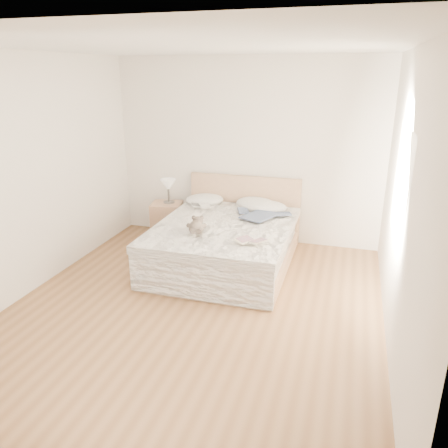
{
  "coord_description": "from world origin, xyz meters",
  "views": [
    {
      "loc": [
        1.53,
        -4.02,
        2.48
      ],
      "look_at": [
        0.01,
        1.05,
        0.62
      ],
      "focal_mm": 35.0,
      "sensor_mm": 36.0,
      "label": 1
    }
  ],
  "objects_px": {
    "table_lamp": "(168,186)",
    "photo_book": "(201,206)",
    "bed": "(226,243)",
    "teddy_bear": "(196,231)",
    "childrens_book": "(252,241)",
    "nightstand": "(167,220)"
  },
  "relations": [
    {
      "from": "nightstand",
      "to": "table_lamp",
      "type": "distance_m",
      "value": 0.55
    },
    {
      "from": "bed",
      "to": "table_lamp",
      "type": "relative_size",
      "value": 5.8
    },
    {
      "from": "nightstand",
      "to": "table_lamp",
      "type": "bearing_deg",
      "value": 43.3
    },
    {
      "from": "photo_book",
      "to": "nightstand",
      "type": "bearing_deg",
      "value": 128.38
    },
    {
      "from": "nightstand",
      "to": "bed",
      "type": "bearing_deg",
      "value": -31.09
    },
    {
      "from": "bed",
      "to": "table_lamp",
      "type": "bearing_deg",
      "value": 147.12
    },
    {
      "from": "nightstand",
      "to": "table_lamp",
      "type": "xyz_separation_m",
      "value": [
        0.03,
        0.03,
        0.55
      ]
    },
    {
      "from": "nightstand",
      "to": "photo_book",
      "type": "height_order",
      "value": "photo_book"
    },
    {
      "from": "table_lamp",
      "to": "teddy_bear",
      "type": "xyz_separation_m",
      "value": [
        0.91,
        -1.29,
        -0.18
      ]
    },
    {
      "from": "childrens_book",
      "to": "photo_book",
      "type": "bearing_deg",
      "value": 166.21
    },
    {
      "from": "table_lamp",
      "to": "childrens_book",
      "type": "bearing_deg",
      "value": -40.2
    },
    {
      "from": "nightstand",
      "to": "table_lamp",
      "type": "height_order",
      "value": "table_lamp"
    },
    {
      "from": "teddy_bear",
      "to": "bed",
      "type": "bearing_deg",
      "value": 51.09
    },
    {
      "from": "teddy_bear",
      "to": "nightstand",
      "type": "bearing_deg",
      "value": 109.26
    },
    {
      "from": "photo_book",
      "to": "childrens_book",
      "type": "height_order",
      "value": "same"
    },
    {
      "from": "bed",
      "to": "nightstand",
      "type": "relative_size",
      "value": 3.83
    },
    {
      "from": "bed",
      "to": "teddy_bear",
      "type": "height_order",
      "value": "bed"
    },
    {
      "from": "childrens_book",
      "to": "teddy_bear",
      "type": "relative_size",
      "value": 1.08
    },
    {
      "from": "table_lamp",
      "to": "bed",
      "type": "bearing_deg",
      "value": -32.88
    },
    {
      "from": "table_lamp",
      "to": "photo_book",
      "type": "height_order",
      "value": "table_lamp"
    },
    {
      "from": "bed",
      "to": "nightstand",
      "type": "height_order",
      "value": "bed"
    },
    {
      "from": "table_lamp",
      "to": "nightstand",
      "type": "bearing_deg",
      "value": -136.7
    }
  ]
}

